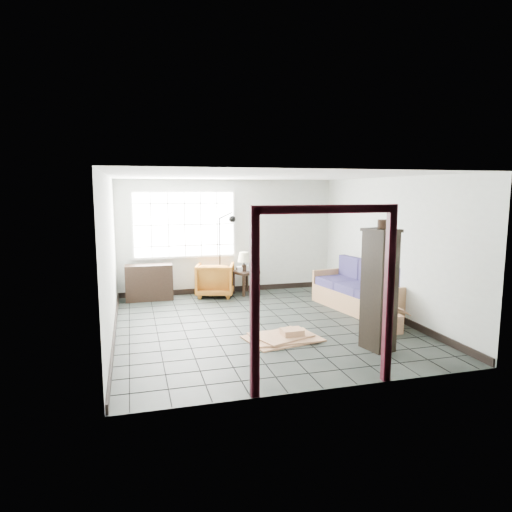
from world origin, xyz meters
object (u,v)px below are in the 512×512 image
object	(u,v)px
side_table	(245,275)
armchair	(215,278)
futon_sofa	(362,293)
tall_shelf	(379,289)

from	to	relation	value
side_table	armchair	bearing A→B (deg)	-180.00
futon_sofa	armchair	xyz separation A→B (m)	(-2.59, 1.96, 0.06)
armchair	tall_shelf	xyz separation A→B (m)	(1.71, -4.06, 0.51)
armchair	side_table	xyz separation A→B (m)	(0.70, 0.00, 0.03)
futon_sofa	armchair	size ratio (longest dim) A/B	2.77
side_table	tall_shelf	xyz separation A→B (m)	(1.02, -4.06, 0.48)
futon_sofa	tall_shelf	xyz separation A→B (m)	(-0.88, -2.10, 0.57)
tall_shelf	side_table	bearing A→B (deg)	91.42
armchair	tall_shelf	world-z (taller)	tall_shelf
futon_sofa	armchair	bearing A→B (deg)	133.34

